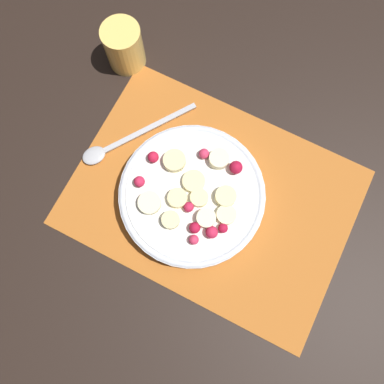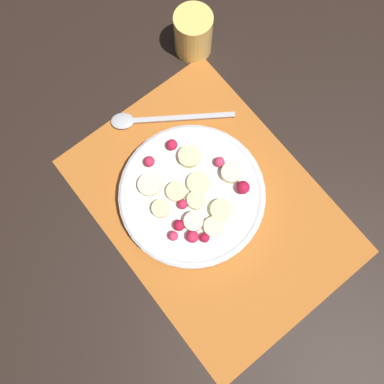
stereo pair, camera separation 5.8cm
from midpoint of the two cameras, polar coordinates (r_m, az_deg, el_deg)
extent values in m
plane|color=black|center=(0.63, 0.48, -1.37)|extent=(3.00, 3.00, 0.00)
cube|color=#B26023|center=(0.62, 0.48, -1.31)|extent=(0.46, 0.33, 0.01)
cylinder|color=silver|center=(0.60, -2.68, -1.14)|extent=(0.23, 0.23, 0.03)
torus|color=silver|center=(0.59, -2.74, -0.88)|extent=(0.23, 0.23, 0.01)
cylinder|color=white|center=(0.59, -2.76, -0.78)|extent=(0.21, 0.21, 0.00)
cylinder|color=beige|center=(0.59, -2.38, 1.29)|extent=(0.04, 0.04, 0.01)
cylinder|color=beige|center=(0.58, -5.03, -1.55)|extent=(0.04, 0.04, 0.01)
cylinder|color=#F4EAB7|center=(0.57, -0.67, -4.64)|extent=(0.03, 0.03, 0.01)
cylinder|color=beige|center=(0.60, -5.42, 4.19)|extent=(0.05, 0.05, 0.01)
cylinder|color=beige|center=(0.58, 2.58, -0.89)|extent=(0.05, 0.05, 0.01)
cylinder|color=#F4EAB7|center=(0.58, -9.24, -2.26)|extent=(0.05, 0.05, 0.01)
cylinder|color=beige|center=(0.57, -6.10, -4.88)|extent=(0.04, 0.04, 0.01)
cylinder|color=#F4EAB7|center=(0.59, 1.42, 4.48)|extent=(0.04, 0.04, 0.01)
cylinder|color=beige|center=(0.58, -1.69, -1.51)|extent=(0.04, 0.04, 0.01)
cylinder|color=beige|center=(0.57, 2.45, -4.09)|extent=(0.04, 0.04, 0.01)
sphere|color=#D12347|center=(0.59, -10.76, 1.00)|extent=(0.02, 0.02, 0.02)
sphere|color=red|center=(0.60, -8.66, 4.73)|extent=(0.02, 0.02, 0.02)
sphere|color=#B21433|center=(0.59, 3.98, 3.18)|extent=(0.02, 0.02, 0.02)
sphere|color=#DB3356|center=(0.60, -0.89, 5.30)|extent=(0.02, 0.02, 0.02)
sphere|color=#B21433|center=(0.57, -2.20, -6.22)|extent=(0.02, 0.02, 0.02)
sphere|color=#B21433|center=(0.57, 1.90, -6.14)|extent=(0.02, 0.02, 0.02)
sphere|color=#D12347|center=(0.57, -3.35, -2.91)|extent=(0.02, 0.02, 0.02)
sphere|color=#DB3356|center=(0.57, -2.60, -7.90)|extent=(0.02, 0.02, 0.02)
sphere|color=#D12347|center=(0.57, 0.16, -6.77)|extent=(0.02, 0.02, 0.02)
cube|color=#B2B2B7|center=(0.66, -8.87, 9.17)|extent=(0.11, 0.15, 0.00)
ellipsoid|color=#B2B2B7|center=(0.66, -17.13, 4.84)|extent=(0.05, 0.05, 0.01)
cylinder|color=#F4CC66|center=(0.71, -12.76, 20.37)|extent=(0.07, 0.07, 0.08)
camera|label=1|loc=(0.03, -92.93, -12.03)|focal=35.00mm
camera|label=2|loc=(0.03, 87.07, 12.03)|focal=35.00mm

